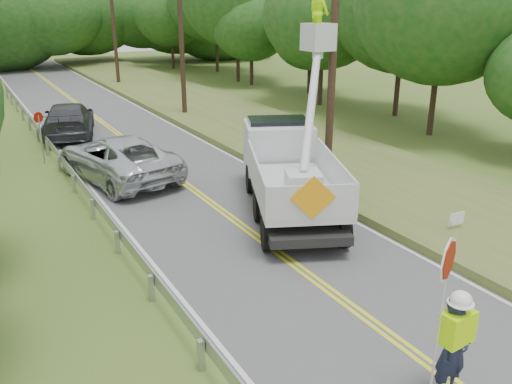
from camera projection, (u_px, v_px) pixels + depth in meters
ground at (389, 335)px, 11.76m from camera, size 140.00×140.00×0.00m
road at (166, 170)px, 23.20m from camera, size 7.20×96.00×0.03m
guardrail at (66, 166)px, 21.90m from camera, size 0.18×48.00×0.77m
utility_poles at (234, 37)px, 26.18m from camera, size 1.60×43.30×10.00m
tall_grass_verge at (301, 146)px, 26.45m from camera, size 7.00×96.00×0.30m
treeline_right at (301, 10)px, 38.54m from camera, size 11.67×55.76×11.49m
treeline_horizon at (22, 15)px, 55.71m from camera, size 57.71×14.18×12.20m
flagger at (454, 342)px, 9.56m from camera, size 1.22×0.53×3.36m
bucket_truck at (287, 157)px, 19.12m from camera, size 5.43×8.07×7.41m
suv_silver at (118, 158)px, 21.72m from camera, size 4.19×6.97×1.81m
suv_darkgrey at (69, 119)px, 28.68m from camera, size 3.95×6.60×1.79m
stop_sign_permanent at (40, 130)px, 23.55m from camera, size 0.45×0.28×2.39m
yard_sign at (457, 219)px, 16.44m from camera, size 0.57×0.09×0.83m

